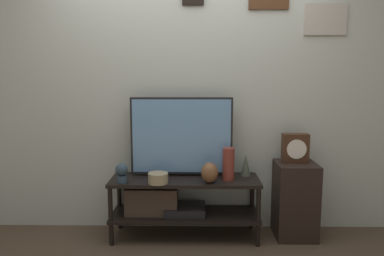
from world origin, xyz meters
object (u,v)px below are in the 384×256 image
(television, at_px, (182,136))
(vase_urn_stoneware, at_px, (210,173))
(vase_slim_bronze, at_px, (246,165))
(vase_tall_ceramic, at_px, (228,164))
(vase_wide_bowl, at_px, (158,178))
(decorative_bust, at_px, (122,172))
(mantel_clock, at_px, (295,148))

(television, relative_size, vase_urn_stoneware, 5.24)
(vase_slim_bronze, bearing_deg, television, -178.46)
(television, xyz_separation_m, vase_tall_ceramic, (0.41, -0.13, -0.22))
(vase_wide_bowl, bearing_deg, decorative_bust, 177.29)
(television, height_order, mantel_clock, television)
(vase_wide_bowl, height_order, mantel_clock, mantel_clock)
(vase_wide_bowl, xyz_separation_m, mantel_clock, (1.21, 0.21, 0.22))
(vase_urn_stoneware, bearing_deg, mantel_clock, 13.27)
(vase_wide_bowl, xyz_separation_m, vase_urn_stoneware, (0.44, 0.03, 0.04))
(vase_tall_ceramic, xyz_separation_m, decorative_bust, (-0.92, -0.09, -0.05))
(vase_tall_ceramic, distance_m, vase_slim_bronze, 0.23)
(decorative_bust, bearing_deg, vase_slim_bronze, 12.36)
(vase_tall_ceramic, height_order, decorative_bust, vase_tall_ceramic)
(television, height_order, vase_wide_bowl, television)
(vase_tall_ceramic, distance_m, mantel_clock, 0.62)
(television, distance_m, vase_tall_ceramic, 0.49)
(television, relative_size, decorative_bust, 5.46)
(vase_wide_bowl, xyz_separation_m, vase_tall_ceramic, (0.61, 0.11, 0.10))
(vase_urn_stoneware, distance_m, decorative_bust, 0.75)
(vase_tall_ceramic, bearing_deg, vase_slim_bronze, 40.61)
(vase_tall_ceramic, bearing_deg, vase_wide_bowl, -169.96)
(television, xyz_separation_m, decorative_bust, (-0.50, -0.22, -0.28))
(vase_wide_bowl, distance_m, decorative_bust, 0.32)
(vase_urn_stoneware, bearing_deg, vase_slim_bronze, 33.98)
(television, height_order, decorative_bust, television)
(television, distance_m, decorative_bust, 0.62)
(vase_wide_bowl, relative_size, decorative_bust, 1.02)
(vase_tall_ceramic, distance_m, vase_urn_stoneware, 0.19)
(vase_tall_ceramic, xyz_separation_m, vase_slim_bronze, (0.17, 0.15, -0.04))
(vase_slim_bronze, distance_m, mantel_clock, 0.46)
(vase_tall_ceramic, height_order, mantel_clock, mantel_clock)
(vase_urn_stoneware, relative_size, mantel_clock, 0.67)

